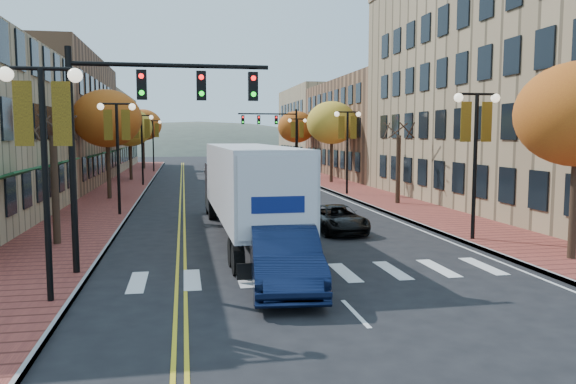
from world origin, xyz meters
name	(u,v)px	position (x,y,z in m)	size (l,w,h in m)	color
ground	(334,291)	(0.00, 0.00, 0.00)	(200.00, 200.00, 0.00)	black
sidewalk_left	(123,188)	(-9.00, 32.50, 0.07)	(4.00, 85.00, 0.15)	brown
sidewalk_right	(336,184)	(9.00, 32.50, 0.07)	(4.00, 85.00, 0.15)	brown
building_left_mid	(27,121)	(-17.00, 36.00, 5.50)	(12.00, 24.00, 11.00)	brown
building_left_far	(81,132)	(-17.00, 61.00, 4.75)	(12.00, 26.00, 9.50)	#9E8966
building_right_near	(560,83)	(18.50, 16.00, 7.50)	(15.00, 28.00, 15.00)	#997F5B
building_right_mid	(398,129)	(18.50, 42.00, 5.00)	(15.00, 24.00, 10.00)	brown
building_right_far	(341,127)	(18.50, 64.00, 5.50)	(15.00, 20.00, 11.00)	#9E8966
tree_left_a	(55,190)	(-9.00, 8.00, 2.25)	(0.28, 0.28, 4.20)	#382619
tree_left_b	(107,119)	(-9.00, 24.00, 5.45)	(4.48, 4.48, 7.21)	#382619
tree_left_c	(130,128)	(-9.00, 40.00, 5.05)	(4.16, 4.16, 6.69)	#382619
tree_left_d	(143,125)	(-9.00, 58.00, 5.60)	(4.61, 4.61, 7.42)	#382619
tree_right_b	(398,169)	(9.00, 18.00, 2.25)	(0.28, 0.28, 4.20)	#382619
tree_right_c	(332,123)	(9.00, 34.00, 5.45)	(4.48, 4.48, 7.21)	#382619
tree_right_d	(296,127)	(9.00, 50.00, 5.29)	(4.35, 4.35, 7.00)	#382619
lamp_left_a	(44,138)	(-7.50, 0.00, 4.29)	(1.96, 0.36, 6.05)	black
lamp_left_b	(117,136)	(-7.50, 16.00, 4.29)	(1.96, 0.36, 6.05)	black
lamp_left_c	(142,136)	(-7.50, 34.00, 4.29)	(1.96, 0.36, 6.05)	black
lamp_left_d	(153,136)	(-7.50, 52.00, 4.29)	(1.96, 0.36, 6.05)	black
lamp_right_a	(476,137)	(7.50, 6.00, 4.29)	(1.96, 0.36, 6.05)	black
lamp_right_b	(347,136)	(7.50, 24.00, 4.29)	(1.96, 0.36, 6.05)	black
lamp_right_c	(297,136)	(7.50, 42.00, 4.29)	(1.96, 0.36, 6.05)	black
traffic_mast_near	(137,117)	(-5.48, 3.00, 4.92)	(6.10, 0.35, 7.00)	black
traffic_mast_far	(278,129)	(5.48, 42.00, 4.92)	(6.10, 0.34, 7.00)	black
semi_truck	(245,184)	(-1.55, 8.74, 2.30)	(2.79, 15.79, 3.94)	black
navy_sedan	(285,258)	(-1.31, 0.55, 0.89)	(1.88, 5.38, 1.77)	#0D1634
black_suv	(337,219)	(2.69, 9.35, 0.60)	(2.00, 4.34, 1.21)	black
car_far_white	(212,166)	(-0.79, 50.99, 0.71)	(1.67, 4.14, 1.41)	silver
car_far_silver	(225,163)	(1.21, 58.01, 0.71)	(2.00, 4.92, 1.43)	#B9B9C2
car_far_oncoming	(233,161)	(2.97, 66.67, 0.63)	(1.34, 3.85, 1.27)	#B5B4BD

